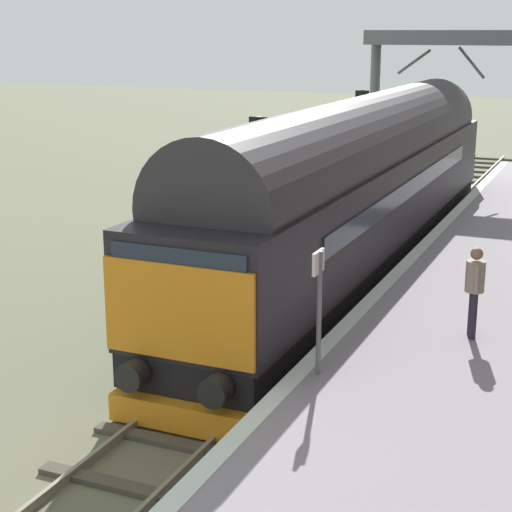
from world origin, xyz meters
The scene contains 9 objects.
ground_plane centered at (0.00, 0.00, 0.00)m, with size 140.00×140.00×0.00m, color #63634C.
track_main centered at (0.00, 0.00, 0.06)m, with size 2.50×60.00×0.15m.
station_platform centered at (3.60, 0.00, 0.50)m, with size 4.00×44.00×1.01m.
diesel_locomotive centered at (0.00, 6.77, 2.49)m, with size 2.74×20.07×4.68m.
signal_post_mid centered at (-1.82, 4.37, 2.71)m, with size 0.44×0.22×4.33m.
signal_post_far centered at (-1.82, 12.93, 2.84)m, with size 0.44×0.22×4.41m.
platform_number_sign centered at (2.03, -2.19, 2.34)m, with size 0.10×0.44×2.02m.
waiting_passenger centered at (4.00, 0.50, 1.99)m, with size 0.42×0.49×1.64m.
overhead_footbridge centered at (2.05, 16.46, 5.62)m, with size 9.30×2.00×6.31m.
Camera 1 is at (6.10, -13.98, 6.31)m, focal length 58.82 mm.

